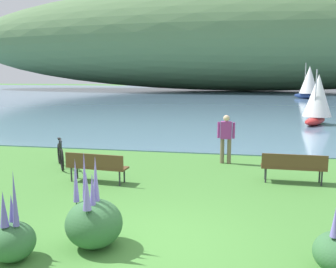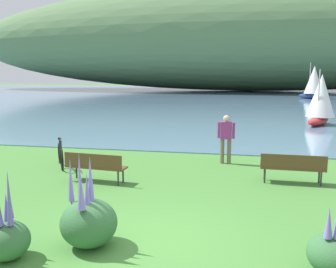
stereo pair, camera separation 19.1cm
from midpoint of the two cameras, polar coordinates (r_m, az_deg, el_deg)
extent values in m
plane|color=#478438|center=(7.36, -2.95, -16.01)|extent=(200.00, 200.00, 0.00)
cube|color=#5B7F9E|center=(54.55, 9.12, 5.78)|extent=(180.00, 80.00, 0.04)
ellipsoid|color=#567A4C|center=(70.69, 11.64, 14.08)|extent=(109.28, 28.00, 18.73)
cube|color=brown|center=(11.13, -11.15, -4.94)|extent=(1.84, 0.65, 0.05)
cube|color=brown|center=(10.90, -11.70, -4.04)|extent=(1.80, 0.22, 0.40)
cylinder|color=#2D2D33|center=(11.69, -14.08, -5.50)|extent=(0.05, 0.05, 0.45)
cylinder|color=#2D2D33|center=(11.01, -7.16, -6.20)|extent=(0.05, 0.05, 0.45)
cylinder|color=#2D2D33|center=(11.41, -14.94, -5.89)|extent=(0.05, 0.05, 0.45)
cylinder|color=#2D2D33|center=(10.72, -7.88, -6.64)|extent=(0.05, 0.05, 0.45)
cube|color=brown|center=(11.43, 18.02, -4.85)|extent=(1.81, 0.52, 0.05)
cube|color=brown|center=(11.17, 18.18, -3.99)|extent=(1.80, 0.08, 0.40)
cylinder|color=#2D2D33|center=(11.59, 14.10, -5.63)|extent=(0.05, 0.05, 0.45)
cylinder|color=#2D2D33|center=(11.75, 21.61, -5.80)|extent=(0.05, 0.05, 0.45)
cylinder|color=#2D2D33|center=(11.26, 14.15, -6.06)|extent=(0.05, 0.05, 0.45)
cylinder|color=#2D2D33|center=(11.43, 21.88, -6.23)|extent=(0.05, 0.05, 0.45)
torus|color=black|center=(12.71, -16.22, -3.79)|extent=(0.43, 0.64, 0.72)
torus|color=black|center=(13.74, -16.60, -2.85)|extent=(0.43, 0.64, 0.72)
cylinder|color=black|center=(12.98, -16.41, -2.13)|extent=(0.36, 0.54, 0.61)
cylinder|color=black|center=(12.97, -16.48, -0.95)|extent=(0.38, 0.58, 0.09)
cylinder|color=black|center=(13.30, -16.52, -1.98)|extent=(0.10, 0.13, 0.54)
cylinder|color=black|center=(13.53, -16.53, -2.99)|extent=(0.25, 0.38, 0.05)
cylinder|color=black|center=(13.51, -16.59, -1.85)|extent=(0.22, 0.33, 0.56)
cylinder|color=black|center=(12.68, -16.29, -2.44)|extent=(0.08, 0.09, 0.60)
cube|color=black|center=(13.29, -16.59, -0.70)|extent=(0.21, 0.26, 0.05)
cylinder|color=black|center=(12.64, -16.37, -0.91)|extent=(0.27, 0.42, 0.02)
cylinder|color=#72604C|center=(13.34, 7.83, -2.55)|extent=(0.14, 0.14, 0.88)
cylinder|color=#72604C|center=(13.32, 8.86, -2.59)|extent=(0.14, 0.14, 0.88)
cube|color=#9E338C|center=(13.20, 8.42, 0.58)|extent=(0.39, 0.24, 0.60)
sphere|color=beige|center=(13.14, 8.46, 2.39)|extent=(0.22, 0.22, 0.22)
cylinder|color=#9E338C|center=(13.22, 7.30, 0.62)|extent=(0.09, 0.09, 0.56)
cylinder|color=#9E338C|center=(13.18, 9.54, 0.53)|extent=(0.09, 0.09, 0.56)
cylinder|color=#386B3D|center=(6.46, 23.07, -14.68)|extent=(0.02, 0.02, 0.12)
cone|color=#8470D1|center=(6.35, 23.25, -12.14)|extent=(0.13, 0.13, 0.49)
ellipsoid|color=#386B3D|center=(7.11, -23.30, -14.78)|extent=(0.77, 0.77, 0.67)
cylinder|color=#386B3D|center=(7.18, -22.85, -12.25)|extent=(0.02, 0.02, 0.12)
cone|color=#6B5BB7|center=(7.07, -23.02, -9.62)|extent=(0.11, 0.11, 0.57)
cylinder|color=#386B3D|center=(7.06, -23.25, -12.66)|extent=(0.02, 0.02, 0.12)
cone|color=#6B5BB7|center=(6.96, -23.42, -10.30)|extent=(0.11, 0.11, 0.49)
cylinder|color=#386B3D|center=(6.87, -22.78, -13.23)|extent=(0.02, 0.02, 0.12)
cone|color=#6B5BB7|center=(6.69, -23.06, -9.00)|extent=(0.10, 0.10, 0.94)
cylinder|color=#386B3D|center=(6.91, -24.27, -13.19)|extent=(0.02, 0.02, 0.12)
cone|color=#6B5BB7|center=(6.79, -24.47, -10.35)|extent=(0.14, 0.14, 0.61)
ellipsoid|color=#386B3D|center=(7.14, -11.95, -13.15)|extent=(1.04, 1.04, 0.88)
cylinder|color=#386B3D|center=(7.24, -13.19, -10.13)|extent=(0.02, 0.02, 0.12)
cone|color=#8470D1|center=(7.09, -13.34, -6.22)|extent=(0.09, 0.09, 0.90)
cylinder|color=#386B3D|center=(7.01, -11.60, -10.72)|extent=(0.02, 0.02, 0.12)
cone|color=#8470D1|center=(6.86, -11.73, -6.83)|extent=(0.13, 0.13, 0.87)
cylinder|color=#386B3D|center=(6.71, -12.97, -11.68)|extent=(0.02, 0.02, 0.12)
cone|color=#8470D1|center=(6.58, -13.09, -8.47)|extent=(0.15, 0.15, 0.67)
cylinder|color=#386B3D|center=(7.17, -14.47, -10.38)|extent=(0.02, 0.02, 0.12)
cone|color=#8470D1|center=(7.03, -14.62, -6.81)|extent=(0.11, 0.11, 0.81)
cylinder|color=#386B3D|center=(6.88, -12.12, -11.12)|extent=(0.02, 0.02, 0.12)
cone|color=#8470D1|center=(6.77, -12.22, -8.24)|extent=(0.11, 0.11, 0.60)
ellipsoid|color=#B22323|center=(24.48, 21.24, 1.88)|extent=(2.04, 2.89, 0.50)
cylinder|color=#B2B2B2|center=(24.14, 21.31, 5.77)|extent=(0.07, 0.07, 2.85)
cone|color=white|center=(24.61, 21.63, 5.47)|extent=(2.28, 2.28, 2.56)
ellipsoid|color=navy|center=(50.22, 20.14, 5.46)|extent=(3.23, 3.56, 0.66)
cylinder|color=#B2B2B2|center=(50.34, 20.02, 7.99)|extent=(0.09, 0.09, 3.76)
cone|color=white|center=(49.92, 20.57, 7.74)|extent=(3.15, 3.15, 3.38)
camera|label=1|loc=(0.10, -90.41, -0.07)|focal=40.11mm
camera|label=2|loc=(0.10, 89.59, 0.07)|focal=40.11mm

